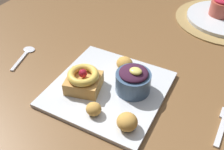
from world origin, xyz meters
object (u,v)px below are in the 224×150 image
at_px(cake_slice, 84,80).
at_px(fritter_middle, 125,63).
at_px(fork, 223,124).
at_px(spoon, 25,54).
at_px(berry_ramekin, 133,80).
at_px(fritter_front, 127,122).
at_px(front_plate, 109,89).
at_px(back_ramekin, 222,6).
at_px(fritter_back, 94,109).

distance_m(cake_slice, fritter_middle, 0.14).
distance_m(fritter_middle, fork, 0.30).
bearing_deg(spoon, fork, -104.26).
bearing_deg(cake_slice, fork, 9.33).
bearing_deg(fork, berry_ramekin, 92.79).
height_order(fritter_front, fork, fritter_front).
height_order(fritter_middle, spoon, fritter_middle).
bearing_deg(fork, fritter_middle, 79.18).
distance_m(fritter_front, fork, 0.23).
xyz_separation_m(front_plate, spoon, (-0.31, 0.02, -0.00)).
bearing_deg(spoon, berry_ramekin, -104.47).
relative_size(back_ramekin, fork, 0.69).
height_order(berry_ramekin, fritter_front, berry_ramekin).
bearing_deg(back_ramekin, berry_ramekin, -103.53).
bearing_deg(spoon, fritter_middle, -92.02).
height_order(fritter_back, back_ramekin, back_ramekin).
bearing_deg(fritter_middle, berry_ramekin, -50.49).
height_order(cake_slice, berry_ramekin, berry_ramekin).
distance_m(berry_ramekin, fork, 0.24).
distance_m(fritter_front, fritter_back, 0.09).
distance_m(berry_ramekin, back_ramekin, 0.54).
bearing_deg(front_plate, cake_slice, -149.94).
xyz_separation_m(berry_ramekin, back_ramekin, (0.13, 0.52, 0.01)).
bearing_deg(back_ramekin, fritter_front, -97.70).
xyz_separation_m(cake_slice, back_ramekin, (0.24, 0.58, 0.01)).
xyz_separation_m(berry_ramekin, spoon, (-0.37, -0.00, -0.04)).
bearing_deg(fritter_middle, fritter_front, -62.82).
bearing_deg(fork, spoon, 92.45).
bearing_deg(back_ramekin, spoon, -133.28).
height_order(fritter_front, back_ramekin, back_ramekin).
height_order(fritter_front, fritter_back, fritter_front).
relative_size(back_ramekin, spoon, 0.69).
bearing_deg(fritter_back, cake_slice, 136.72).
relative_size(fritter_middle, spoon, 0.38).
distance_m(front_plate, fritter_middle, 0.09).
height_order(cake_slice, fork, cake_slice).
bearing_deg(fritter_front, fritter_back, 179.45).
relative_size(fritter_front, back_ramekin, 0.55).
height_order(front_plate, fritter_middle, fritter_middle).
relative_size(fritter_back, back_ramekin, 0.43).
xyz_separation_m(front_plate, cake_slice, (-0.06, -0.03, 0.03)).
relative_size(berry_ramekin, fritter_back, 2.43).
bearing_deg(fritter_front, berry_ramekin, 108.40).
distance_m(fritter_middle, fritter_back, 0.19).
height_order(fork, spoon, same).
bearing_deg(fritter_back, back_ramekin, 74.82).
relative_size(front_plate, fritter_middle, 6.08).
xyz_separation_m(cake_slice, fritter_middle, (0.06, 0.12, -0.01)).
xyz_separation_m(fritter_back, back_ramekin, (0.17, 0.64, 0.02)).
bearing_deg(back_ramekin, fork, -78.55).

